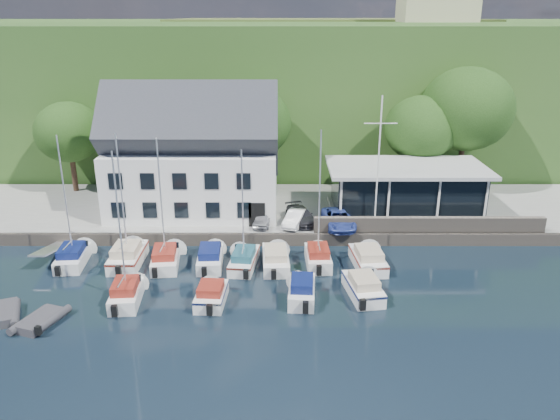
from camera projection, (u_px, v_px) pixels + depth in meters
The scene contains 33 objects.
ground at pixel (274, 319), 32.35m from camera, with size 180.00×180.00×0.00m, color black.
quay at pixel (276, 211), 48.65m from camera, with size 60.00×13.00×1.00m, color #969691.
quay_face at pixel (276, 239), 42.53m from camera, with size 60.00×0.30×1.00m, color #6F6559.
hillside at pixel (278, 74), 87.97m from camera, with size 160.00×75.00×16.00m, color #2B521E.
field_patch at pixel (325, 20), 92.73m from camera, with size 50.00×30.00×0.30m, color #5D6733.
harbor_building at pixel (193, 161), 46.06m from camera, with size 14.40×8.20×8.70m, color white, non-canonical shape.
club_pavilion at pixel (405, 189), 46.37m from camera, with size 13.20×7.20×4.10m, color black, non-canonical shape.
seawall at pixel (429, 224), 42.53m from camera, with size 18.00×0.50×1.20m, color #6F6559.
gangway at pixel (55, 256), 40.83m from camera, with size 1.20×6.00×1.40m, color silver, non-canonical shape.
car_silver at pixel (263, 218), 43.91m from camera, with size 1.33×3.30×1.12m, color #B5B6BA.
car_white at pixel (296, 218), 43.89m from camera, with size 1.27×3.65×1.20m, color silver.
car_dgrey at pixel (301, 215), 44.43m from camera, with size 1.67×4.12×1.20m, color #29292D.
car_blue at pixel (339, 218), 43.48m from camera, with size 1.63×4.14×1.42m, color #314597.
flagpole at pixel (378, 164), 41.93m from camera, with size 2.50×0.20×10.43m, color white, non-canonical shape.
tree_0 at pixel (71, 147), 51.25m from camera, with size 6.24×6.24×8.53m, color #16350F, non-canonical shape.
tree_1 at pixel (142, 145), 50.80m from camera, with size 6.74×6.74×9.21m, color #16350F, non-canonical shape.
tree_2 at pixel (252, 141), 50.57m from camera, with size 7.28×7.28×9.94m, color #16350F, non-canonical shape.
tree_4 at pixel (420, 145), 50.66m from camera, with size 6.70×6.70×9.15m, color #16350F, non-canonical shape.
tree_5 at pixel (464, 130), 50.87m from camera, with size 8.54×8.54×11.67m, color #16350F, non-canonical shape.
boat_r1_0 at pixel (66, 207), 38.21m from camera, with size 1.98×6.26×8.63m, color white, non-canonical shape.
boat_r1_1 at pixel (122, 201), 37.95m from camera, with size 2.23×6.38×9.58m, color white, non-canonical shape.
boat_r1_2 at pixel (162, 209), 37.97m from camera, with size 2.00×6.25×8.48m, color white, non-canonical shape.
boat_r1_3 at pixel (210, 255), 39.33m from camera, with size 1.89×6.22×1.39m, color white, non-canonical shape.
boat_r1_4 at pixel (243, 212), 37.76m from camera, with size 1.79×6.11×8.32m, color white, non-canonical shape.
boat_r1_5 at pixel (276, 257), 39.03m from camera, with size 1.99×6.45×1.41m, color white, non-canonical shape.
boat_r1_6 at pixel (319, 205), 37.94m from camera, with size 1.85×5.55×9.06m, color white, non-canonical shape.
boat_r1_7 at pixel (368, 257), 38.91m from camera, with size 2.14×6.20×1.48m, color white, non-canonical shape.
boat_r2_1 at pixel (121, 235), 32.87m from camera, with size 1.85×5.63×9.04m, color white, non-canonical shape.
boat_r2_2 at pixel (211, 293), 34.01m from camera, with size 1.89×4.69×1.37m, color white, non-canonical shape.
boat_r2_3 at pixel (302, 288), 34.44m from camera, with size 1.77×5.48×1.53m, color white, non-canonical shape.
boat_r2_4 at pixel (363, 285), 34.88m from camera, with size 1.99×5.77×1.47m, color white, non-canonical shape.
dinghy_0 at pixel (4, 312), 32.43m from camera, with size 1.95×3.26×0.76m, color #353439, non-canonical shape.
dinghy_1 at pixel (40, 319), 31.70m from camera, with size 1.89×3.15×0.74m, color #353439, non-canonical shape.
Camera 1 is at (0.36, -28.23, 17.08)m, focal length 35.00 mm.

